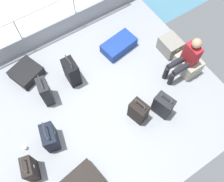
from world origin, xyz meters
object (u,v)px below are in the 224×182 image
at_px(cargo_crate_0, 170,45).
at_px(suitcase_6, 119,45).
at_px(suitcase_5, 27,73).
at_px(suitcase_3, 30,169).
at_px(suitcase_2, 72,72).
at_px(suitcase_1, 50,137).
at_px(passenger_seated, 186,58).
at_px(suitcase_8, 45,92).
at_px(paper_cup, 25,148).
at_px(suitcase_7, 138,111).
at_px(suitcase_0, 163,105).
at_px(cargo_crate_1, 188,64).

bearing_deg(cargo_crate_0, suitcase_6, -125.57).
bearing_deg(suitcase_6, suitcase_5, -103.30).
bearing_deg(suitcase_5, suitcase_3, -21.17).
relative_size(suitcase_2, suitcase_6, 0.93).
bearing_deg(suitcase_3, suitcase_1, 121.31).
height_order(passenger_seated, suitcase_1, passenger_seated).
distance_m(suitcase_6, suitcase_8, 2.05).
xyz_separation_m(suitcase_8, paper_cup, (0.72, -0.88, -0.29)).
distance_m(passenger_seated, paper_cup, 3.74).
distance_m(suitcase_1, suitcase_7, 1.80).
bearing_deg(suitcase_8, suitcase_5, -170.01).
height_order(suitcase_5, suitcase_7, suitcase_7).
bearing_deg(paper_cup, suitcase_6, 109.03).
xyz_separation_m(suitcase_0, suitcase_1, (-0.67, -2.22, -0.01)).
xyz_separation_m(passenger_seated, suitcase_6, (-1.33, -0.79, -0.45)).
height_order(suitcase_0, suitcase_3, suitcase_3).
bearing_deg(suitcase_1, suitcase_2, 134.09).
height_order(suitcase_2, suitcase_3, suitcase_2).
bearing_deg(suitcase_3, suitcase_5, 158.83).
height_order(passenger_seated, suitcase_2, passenger_seated).
relative_size(cargo_crate_1, suitcase_0, 0.81).
bearing_deg(suitcase_0, passenger_seated, 118.02).
height_order(suitcase_1, suitcase_6, suitcase_1).
height_order(suitcase_2, suitcase_5, suitcase_2).
bearing_deg(suitcase_7, suitcase_5, -145.31).
height_order(suitcase_5, paper_cup, suitcase_5).
distance_m(suitcase_0, suitcase_1, 2.32).
relative_size(suitcase_5, paper_cup, 7.60).
bearing_deg(suitcase_6, cargo_crate_1, 36.01).
xyz_separation_m(cargo_crate_1, suitcase_2, (-1.18, -2.31, 0.13)).
relative_size(suitcase_1, suitcase_2, 0.94).
bearing_deg(paper_cup, suitcase_7, 73.56).
bearing_deg(suitcase_2, cargo_crate_0, 76.77).
xyz_separation_m(suitcase_1, suitcase_5, (-1.68, 0.22, -0.15)).
relative_size(cargo_crate_1, suitcase_7, 0.85).
bearing_deg(passenger_seated, cargo_crate_0, 162.56).
distance_m(suitcase_6, suitcase_7, 1.79).
distance_m(suitcase_0, suitcase_6, 1.85).
bearing_deg(cargo_crate_1, suitcase_8, -109.40).
relative_size(suitcase_5, suitcase_8, 0.91).
bearing_deg(paper_cup, passenger_seated, 84.86).
xyz_separation_m(suitcase_2, suitcase_5, (-0.67, -0.82, -0.21)).
bearing_deg(suitcase_6, cargo_crate_0, 54.43).
bearing_deg(passenger_seated, suitcase_2, -118.96).
xyz_separation_m(cargo_crate_0, suitcase_0, (1.14, -1.15, 0.10)).
bearing_deg(suitcase_1, paper_cup, -108.08).
distance_m(suitcase_2, suitcase_6, 1.36).
bearing_deg(suitcase_1, cargo_crate_1, 87.23).
xyz_separation_m(passenger_seated, suitcase_3, (0.18, -3.73, -0.28)).
height_order(suitcase_0, suitcase_7, suitcase_0).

